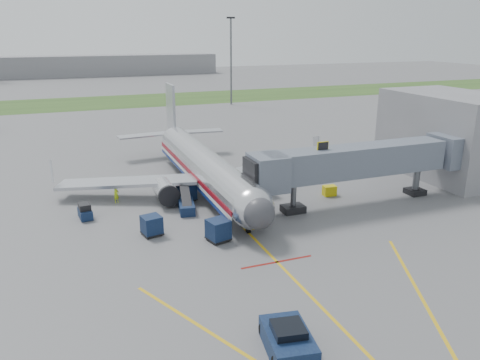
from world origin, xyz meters
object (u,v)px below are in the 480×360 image
object	(u,v)px
belt_loader	(186,205)
pushback_tug	(288,341)
baggage_tug	(85,212)
airliner	(204,166)
ramp_worker	(116,195)

from	to	relation	value
belt_loader	pushback_tug	bearing A→B (deg)	-90.65
pushback_tug	baggage_tug	xyz separation A→B (m)	(-9.29, 24.53, -0.03)
airliner	ramp_worker	xyz separation A→B (m)	(-9.96, -1.24, -1.80)
airliner	pushback_tug	world-z (taller)	airliner
baggage_tug	ramp_worker	distance (m)	4.69
baggage_tug	ramp_worker	world-z (taller)	ramp_worker
pushback_tug	baggage_tug	distance (m)	26.24
airliner	ramp_worker	size ratio (longest dim) A/B	21.08
pushback_tug	airliner	bearing A→B (deg)	82.16
belt_loader	ramp_worker	distance (m)	7.84
ramp_worker	belt_loader	bearing A→B (deg)	-68.51
pushback_tug	belt_loader	size ratio (longest dim) A/B	0.93
airliner	baggage_tug	bearing A→B (deg)	-161.18
pushback_tug	baggage_tug	world-z (taller)	pushback_tug
pushback_tug	ramp_worker	xyz separation A→B (m)	(-5.96, 27.83, 0.16)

